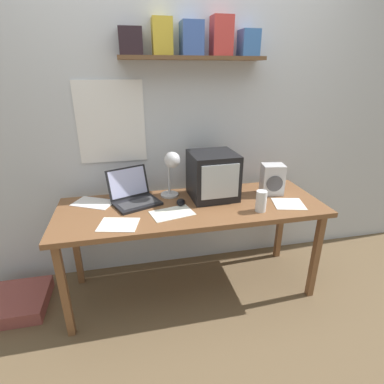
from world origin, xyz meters
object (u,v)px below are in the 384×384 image
at_px(space_heater, 272,179).
at_px(open_notebook, 172,213).
at_px(laptop, 133,194).
at_px(computer_mouse, 181,202).
at_px(juice_glass, 261,202).
at_px(printed_handout, 289,204).
at_px(desk_lamp, 172,166).
at_px(loose_paper_near_monitor, 94,203).
at_px(loose_paper_near_laptop, 118,225).
at_px(floor_cushion, 17,302).
at_px(crt_monitor, 213,175).
at_px(corner_desk, 192,213).

bearing_deg(space_heater, open_notebook, -157.31).
height_order(laptop, space_heater, laptop).
bearing_deg(open_notebook, computer_mouse, 57.76).
distance_m(juice_glass, computer_mouse, 0.55).
height_order(space_heater, printed_handout, space_heater).
bearing_deg(laptop, desk_lamp, -21.43).
relative_size(juice_glass, loose_paper_near_monitor, 0.44).
xyz_separation_m(loose_paper_near_laptop, printed_handout, (1.18, 0.06, -0.00)).
bearing_deg(computer_mouse, loose_paper_near_laptop, -153.06).
xyz_separation_m(space_heater, floor_cushion, (-1.92, -0.02, -0.79)).
xyz_separation_m(crt_monitor, loose_paper_near_monitor, (-0.86, 0.07, -0.17)).
height_order(corner_desk, desk_lamp, desk_lamp).
xyz_separation_m(juice_glass, printed_handout, (0.24, 0.06, -0.06)).
distance_m(corner_desk, floor_cushion, 1.42).
height_order(loose_paper_near_laptop, floor_cushion, loose_paper_near_laptop).
relative_size(space_heater, computer_mouse, 1.98).
bearing_deg(laptop, crt_monitor, -25.12).
distance_m(corner_desk, crt_monitor, 0.31).
xyz_separation_m(crt_monitor, desk_lamp, (-0.30, 0.03, 0.08)).
relative_size(loose_paper_near_laptop, floor_cushion, 0.65).
height_order(crt_monitor, desk_lamp, desk_lamp).
distance_m(printed_handout, floor_cushion, 2.08).
distance_m(laptop, printed_handout, 1.11).
distance_m(crt_monitor, loose_paper_near_laptop, 0.77).
bearing_deg(desk_lamp, laptop, 167.02).
bearing_deg(open_notebook, floor_cushion, 171.88).
xyz_separation_m(laptop, computer_mouse, (0.33, -0.12, -0.04)).
bearing_deg(computer_mouse, juice_glass, -23.81).
bearing_deg(computer_mouse, crt_monitor, 18.36).
bearing_deg(printed_handout, laptop, 165.39).
relative_size(laptop, juice_glass, 2.69).
height_order(corner_desk, crt_monitor, crt_monitor).
xyz_separation_m(laptop, floor_cushion, (-0.88, -0.09, -0.73)).
distance_m(corner_desk, juice_glass, 0.49).
distance_m(juice_glass, open_notebook, 0.60).
xyz_separation_m(corner_desk, juice_glass, (0.43, -0.19, 0.12)).
height_order(space_heater, computer_mouse, space_heater).
bearing_deg(loose_paper_near_laptop, desk_lamp, 40.98).
distance_m(juice_glass, space_heater, 0.34).
height_order(corner_desk, printed_handout, printed_handout).
bearing_deg(desk_lamp, corner_desk, -66.57).
bearing_deg(open_notebook, printed_handout, -2.16).
relative_size(laptop, desk_lamp, 1.09).
xyz_separation_m(desk_lamp, floor_cushion, (-1.17, -0.09, -0.92)).
bearing_deg(desk_lamp, crt_monitor, -20.18).
distance_m(loose_paper_near_laptop, open_notebook, 0.36).
bearing_deg(computer_mouse, open_notebook, -122.24).
relative_size(corner_desk, printed_handout, 7.45).
xyz_separation_m(corner_desk, space_heater, (0.64, 0.08, 0.17)).
bearing_deg(juice_glass, computer_mouse, 156.19).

